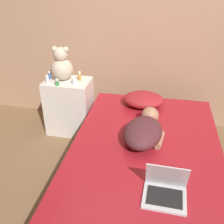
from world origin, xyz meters
name	(u,v)px	position (x,y,z in m)	size (l,w,h in m)	color
ground_plane	(143,188)	(0.00, 0.00, 0.00)	(12.00, 12.00, 0.00)	brown
wall_back	(159,20)	(0.00, 1.31, 1.30)	(8.00, 0.06, 2.60)	tan
bed	(144,169)	(0.00, 0.00, 0.23)	(1.32, 2.06, 0.47)	#2D2319
nightstand	(69,106)	(-0.99, 0.84, 0.34)	(0.53, 0.37, 0.68)	silver
pillow	(144,100)	(-0.09, 0.78, 0.55)	(0.45, 0.36, 0.15)	maroon
person_lying	(144,130)	(-0.03, 0.15, 0.56)	(0.40, 0.67, 0.19)	#4C2328
laptop	(165,189)	(0.17, -0.50, 0.53)	(0.30, 0.25, 0.24)	silver
teddy_bear	(62,66)	(-1.05, 0.87, 0.85)	(0.25, 0.25, 0.39)	beige
bottle_clear	(74,81)	(-0.88, 0.76, 0.72)	(0.04, 0.04, 0.08)	silver
bottle_white	(47,79)	(-1.18, 0.73, 0.72)	(0.04, 0.04, 0.10)	white
bottle_green	(57,82)	(-1.05, 0.69, 0.71)	(0.04, 0.04, 0.07)	#3D8E4C
bottle_amber	(80,76)	(-0.84, 0.87, 0.73)	(0.03, 0.03, 0.11)	gold
bottle_blue	(50,75)	(-1.20, 0.85, 0.72)	(0.03, 0.03, 0.10)	#3866B2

